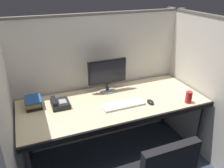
# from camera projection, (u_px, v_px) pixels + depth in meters

# --- Properties ---
(cubicle_partition_rear) EXTENTS (2.21, 0.06, 1.57)m
(cubicle_partition_rear) POSITION_uv_depth(u_px,v_px,m) (100.00, 81.00, 2.68)
(cubicle_partition_rear) COLOR beige
(cubicle_partition_rear) RESTS_ON ground
(cubicle_partition_left) EXTENTS (0.06, 1.41, 1.57)m
(cubicle_partition_left) POSITION_uv_depth(u_px,v_px,m) (9.00, 124.00, 1.89)
(cubicle_partition_left) COLOR beige
(cubicle_partition_left) RESTS_ON ground
(cubicle_partition_right) EXTENTS (0.06, 1.41, 1.57)m
(cubicle_partition_right) POSITION_uv_depth(u_px,v_px,m) (198.00, 86.00, 2.56)
(cubicle_partition_right) COLOR beige
(cubicle_partition_right) RESTS_ON ground
(desk) EXTENTS (1.90, 0.80, 0.74)m
(desk) POSITION_uv_depth(u_px,v_px,m) (114.00, 106.00, 2.34)
(desk) COLOR beige
(desk) RESTS_ON ground
(monitor_center) EXTENTS (0.43, 0.17, 0.37)m
(monitor_center) POSITION_uv_depth(u_px,v_px,m) (107.00, 73.00, 2.46)
(monitor_center) COLOR gray
(monitor_center) RESTS_ON desk
(keyboard_main) EXTENTS (0.43, 0.15, 0.02)m
(keyboard_main) POSITION_uv_depth(u_px,v_px,m) (123.00, 105.00, 2.25)
(keyboard_main) COLOR silver
(keyboard_main) RESTS_ON desk
(computer_mouse) EXTENTS (0.06, 0.10, 0.04)m
(computer_mouse) POSITION_uv_depth(u_px,v_px,m) (150.00, 102.00, 2.29)
(computer_mouse) COLOR black
(computer_mouse) RESTS_ON desk
(desk_phone) EXTENTS (0.17, 0.19, 0.09)m
(desk_phone) POSITION_uv_depth(u_px,v_px,m) (60.00, 103.00, 2.23)
(desk_phone) COLOR black
(desk_phone) RESTS_ON desk
(book_stack) EXTENTS (0.16, 0.21, 0.09)m
(book_stack) POSITION_uv_depth(u_px,v_px,m) (33.00, 102.00, 2.22)
(book_stack) COLOR black
(book_stack) RESTS_ON desk
(soda_can) EXTENTS (0.07, 0.07, 0.12)m
(soda_can) POSITION_uv_depth(u_px,v_px,m) (189.00, 97.00, 2.29)
(soda_can) COLOR red
(soda_can) RESTS_ON desk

